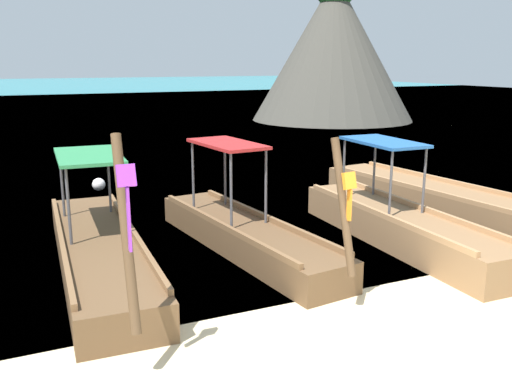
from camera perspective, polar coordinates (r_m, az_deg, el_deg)
The scene contains 8 objects.
ground at distance 7.23m, azimuth 13.39°, elevation -16.33°, with size 120.00×120.00×0.00m, color beige.
sea_water at distance 66.99m, azimuth -21.28°, elevation 9.44°, with size 120.00×120.00×0.00m, color teal.
longtail_boat_violet_ribbon at distance 10.01m, azimuth -15.91°, elevation -5.79°, with size 1.54×6.89×2.74m.
longtail_boat_orange_ribbon at distance 10.53m, azimuth -1.10°, elevation -4.31°, with size 1.70×5.86×2.49m.
longtail_boat_yellow_ribbon at distance 11.27m, azimuth 14.70°, elevation -3.37°, with size 1.26×6.10×2.52m.
longtail_boat_green_ribbon at distance 14.09m, azimuth 17.94°, elevation -0.59°, with size 2.02×7.17×2.44m.
karst_rock at distance 34.92m, azimuth 8.33°, elevation 14.05°, with size 10.62×9.77×8.94m.
mooring_buoy_near at distance 16.03m, azimuth -15.93°, elevation 0.75°, with size 0.36×0.36×0.36m.
Camera 1 is at (-3.99, -4.89, 3.54)m, focal length 38.74 mm.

